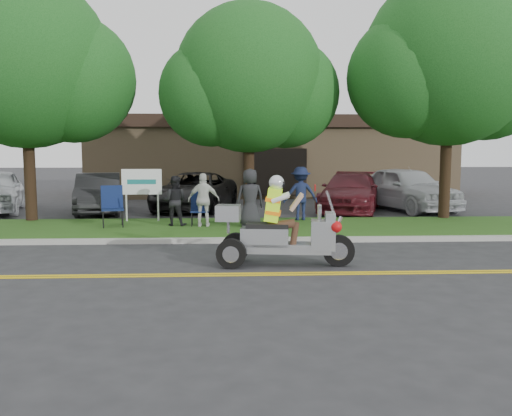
{
  "coord_description": "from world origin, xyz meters",
  "views": [
    {
      "loc": [
        -0.11,
        -10.6,
        2.38
      ],
      "look_at": [
        0.49,
        2.0,
        1.0
      ],
      "focal_mm": 38.0,
      "sensor_mm": 36.0,
      "label": 1
    }
  ],
  "objects_px": {
    "parked_car_left": "(99,193)",
    "parked_car_right": "(351,192)",
    "lawn_chair_a": "(200,206)",
    "parked_car_mid": "(195,191)",
    "trike_scooter": "(278,234)",
    "parked_car_far_right": "(407,188)",
    "spectator_adult_mid": "(175,201)",
    "lawn_chair_b": "(112,203)",
    "spectator_adult_right": "(204,200)"
  },
  "relations": [
    {
      "from": "lawn_chair_a",
      "to": "parked_car_mid",
      "type": "relative_size",
      "value": 0.19
    },
    {
      "from": "lawn_chair_a",
      "to": "parked_car_mid",
      "type": "height_order",
      "value": "parked_car_mid"
    },
    {
      "from": "trike_scooter",
      "to": "lawn_chair_a",
      "type": "relative_size",
      "value": 2.83
    },
    {
      "from": "parked_car_mid",
      "to": "parked_car_right",
      "type": "relative_size",
      "value": 1.04
    },
    {
      "from": "trike_scooter",
      "to": "lawn_chair_b",
      "type": "distance_m",
      "value": 6.82
    },
    {
      "from": "trike_scooter",
      "to": "parked_car_mid",
      "type": "height_order",
      "value": "trike_scooter"
    },
    {
      "from": "lawn_chair_b",
      "to": "parked_car_far_right",
      "type": "distance_m",
      "value": 11.31
    },
    {
      "from": "spectator_adult_right",
      "to": "spectator_adult_mid",
      "type": "bearing_deg",
      "value": -12.82
    },
    {
      "from": "parked_car_right",
      "to": "parked_car_mid",
      "type": "bearing_deg",
      "value": -167.96
    },
    {
      "from": "parked_car_far_right",
      "to": "spectator_adult_mid",
      "type": "bearing_deg",
      "value": -168.97
    },
    {
      "from": "parked_car_mid",
      "to": "spectator_adult_right",
      "type": "bearing_deg",
      "value": -70.63
    },
    {
      "from": "trike_scooter",
      "to": "parked_car_left",
      "type": "height_order",
      "value": "trike_scooter"
    },
    {
      "from": "parked_car_mid",
      "to": "parked_car_right",
      "type": "distance_m",
      "value": 6.04
    },
    {
      "from": "spectator_adult_mid",
      "to": "parked_car_left",
      "type": "xyz_separation_m",
      "value": [
        -3.25,
        4.24,
        -0.11
      ]
    },
    {
      "from": "trike_scooter",
      "to": "lawn_chair_a",
      "type": "height_order",
      "value": "trike_scooter"
    },
    {
      "from": "spectator_adult_right",
      "to": "trike_scooter",
      "type": "bearing_deg",
      "value": 111.32
    },
    {
      "from": "lawn_chair_b",
      "to": "parked_car_left",
      "type": "height_order",
      "value": "parked_car_left"
    },
    {
      "from": "parked_car_left",
      "to": "parked_car_right",
      "type": "xyz_separation_m",
      "value": [
        9.52,
        0.11,
        -0.0
      ]
    },
    {
      "from": "lawn_chair_a",
      "to": "parked_car_mid",
      "type": "bearing_deg",
      "value": 93.74
    },
    {
      "from": "trike_scooter",
      "to": "parked_car_right",
      "type": "bearing_deg",
      "value": 76.48
    },
    {
      "from": "spectator_adult_mid",
      "to": "parked_car_far_right",
      "type": "bearing_deg",
      "value": -141.46
    },
    {
      "from": "lawn_chair_a",
      "to": "parked_car_left",
      "type": "bearing_deg",
      "value": 132.08
    },
    {
      "from": "spectator_adult_mid",
      "to": "parked_car_far_right",
      "type": "distance_m",
      "value": 9.65
    },
    {
      "from": "parked_car_left",
      "to": "parked_car_right",
      "type": "height_order",
      "value": "same"
    },
    {
      "from": "trike_scooter",
      "to": "parked_car_far_right",
      "type": "xyz_separation_m",
      "value": [
        5.88,
        9.77,
        0.21
      ]
    },
    {
      "from": "lawn_chair_a",
      "to": "spectator_adult_mid",
      "type": "relative_size",
      "value": 0.67
    },
    {
      "from": "lawn_chair_b",
      "to": "spectator_adult_mid",
      "type": "distance_m",
      "value": 1.83
    },
    {
      "from": "lawn_chair_a",
      "to": "parked_car_mid",
      "type": "xyz_separation_m",
      "value": [
        -0.46,
        5.03,
        0.06
      ]
    },
    {
      "from": "parked_car_left",
      "to": "parked_car_right",
      "type": "distance_m",
      "value": 9.52
    },
    {
      "from": "lawn_chair_b",
      "to": "spectator_adult_right",
      "type": "bearing_deg",
      "value": -17.54
    },
    {
      "from": "lawn_chair_a",
      "to": "parked_car_right",
      "type": "bearing_deg",
      "value": 36.33
    },
    {
      "from": "spectator_adult_right",
      "to": "parked_car_right",
      "type": "bearing_deg",
      "value": -137.74
    },
    {
      "from": "spectator_adult_right",
      "to": "parked_car_far_right",
      "type": "distance_m",
      "value": 9.01
    },
    {
      "from": "parked_car_left",
      "to": "parked_car_far_right",
      "type": "distance_m",
      "value": 11.76
    },
    {
      "from": "lawn_chair_b",
      "to": "parked_car_right",
      "type": "xyz_separation_m",
      "value": [
        8.09,
        4.4,
        -0.04
      ]
    },
    {
      "from": "lawn_chair_b",
      "to": "trike_scooter",
      "type": "bearing_deg",
      "value": -62.89
    },
    {
      "from": "lawn_chair_b",
      "to": "parked_car_mid",
      "type": "xyz_separation_m",
      "value": [
        2.1,
        5.13,
        -0.05
      ]
    },
    {
      "from": "spectator_adult_mid",
      "to": "parked_car_right",
      "type": "distance_m",
      "value": 7.63
    },
    {
      "from": "trike_scooter",
      "to": "lawn_chair_a",
      "type": "distance_m",
      "value": 5.59
    },
    {
      "from": "spectator_adult_right",
      "to": "parked_car_left",
      "type": "xyz_separation_m",
      "value": [
        -4.13,
        4.47,
        -0.15
      ]
    },
    {
      "from": "spectator_adult_mid",
      "to": "parked_car_far_right",
      "type": "relative_size",
      "value": 0.3
    },
    {
      "from": "lawn_chair_a",
      "to": "parked_car_left",
      "type": "relative_size",
      "value": 0.22
    },
    {
      "from": "spectator_adult_right",
      "to": "parked_car_left",
      "type": "bearing_deg",
      "value": -45.37
    },
    {
      "from": "spectator_adult_right",
      "to": "parked_car_right",
      "type": "xyz_separation_m",
      "value": [
        5.39,
        4.58,
        -0.15
      ]
    },
    {
      "from": "trike_scooter",
      "to": "parked_car_mid",
      "type": "distance_m",
      "value": 10.56
    },
    {
      "from": "lawn_chair_a",
      "to": "parked_car_right",
      "type": "relative_size",
      "value": 0.2
    },
    {
      "from": "lawn_chair_b",
      "to": "spectator_adult_right",
      "type": "relative_size",
      "value": 0.76
    },
    {
      "from": "parked_car_far_right",
      "to": "parked_car_right",
      "type": "bearing_deg",
      "value": 168.14
    },
    {
      "from": "parked_car_right",
      "to": "spectator_adult_right",
      "type": "bearing_deg",
      "value": -120.68
    },
    {
      "from": "parked_car_left",
      "to": "spectator_adult_right",
      "type": "bearing_deg",
      "value": -58.76
    }
  ]
}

